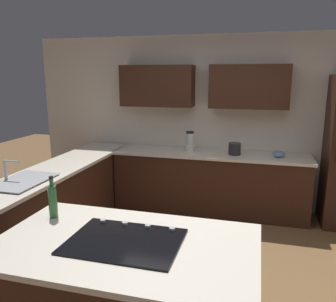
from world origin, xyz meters
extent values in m
plane|color=brown|center=(0.00, 0.00, 0.00)|extent=(14.00, 14.00, 0.00)
cube|color=silver|center=(0.00, -2.10, 1.30)|extent=(6.00, 0.10, 2.60)
cube|color=#381E14|center=(-0.40, -1.88, 1.85)|extent=(1.10, 0.34, 0.61)
cube|color=#381E14|center=(0.95, -1.88, 1.85)|extent=(1.10, 0.34, 0.61)
cube|color=#381E14|center=(0.10, -1.72, 0.43)|extent=(2.80, 0.60, 0.86)
cube|color=silver|center=(0.10, -1.72, 0.88)|extent=(2.84, 0.64, 0.04)
cube|color=#381E14|center=(1.82, -0.55, 0.43)|extent=(0.60, 2.90, 0.86)
cube|color=silver|center=(1.82, -0.55, 0.88)|extent=(0.64, 2.94, 0.04)
cube|color=silver|center=(0.27, 1.14, 0.88)|extent=(1.79, 1.06, 0.04)
cube|color=#515456|center=(1.82, 0.02, 0.91)|extent=(0.40, 0.30, 0.02)
cube|color=#515456|center=(1.82, 0.36, 0.91)|extent=(0.40, 0.30, 0.02)
cube|color=#B7BABF|center=(1.82, 0.19, 0.92)|extent=(0.46, 0.70, 0.01)
cylinder|color=#B7BABF|center=(2.02, 0.19, 1.01)|extent=(0.03, 0.03, 0.22)
cylinder|color=#B7BABF|center=(1.94, 0.19, 1.12)|extent=(0.18, 0.02, 0.02)
cube|color=black|center=(0.27, 1.14, 0.91)|extent=(0.76, 0.56, 0.01)
cylinder|color=#B2B2B7|center=(0.00, 0.91, 0.92)|extent=(0.04, 0.04, 0.02)
cylinder|color=#B2B2B7|center=(0.18, 0.91, 0.92)|extent=(0.04, 0.04, 0.02)
cylinder|color=#B2B2B7|center=(0.36, 0.91, 0.92)|extent=(0.04, 0.04, 0.02)
cylinder|color=#B2B2B7|center=(0.54, 0.91, 0.92)|extent=(0.04, 0.04, 0.02)
cylinder|color=beige|center=(0.40, -1.69, 0.96)|extent=(0.15, 0.15, 0.11)
cylinder|color=silver|center=(0.40, -1.69, 1.10)|extent=(0.11, 0.11, 0.17)
cylinder|color=black|center=(0.40, -1.69, 1.20)|extent=(0.12, 0.12, 0.03)
ellipsoid|color=#668CB2|center=(-0.85, -1.69, 0.95)|extent=(0.17, 0.17, 0.10)
cylinder|color=#262628|center=(-0.25, -1.69, 0.98)|extent=(0.17, 0.17, 0.17)
cylinder|color=#336B38|center=(0.98, 0.90, 1.03)|extent=(0.07, 0.07, 0.26)
cylinder|color=#336B38|center=(0.98, 0.90, 1.19)|extent=(0.03, 0.03, 0.06)
cylinder|color=black|center=(0.98, 0.90, 1.23)|extent=(0.03, 0.03, 0.02)
camera|label=1|loc=(-0.56, 3.10, 2.00)|focal=36.21mm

